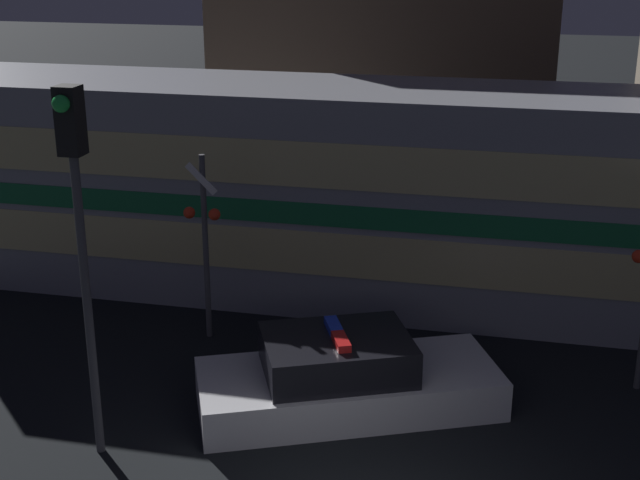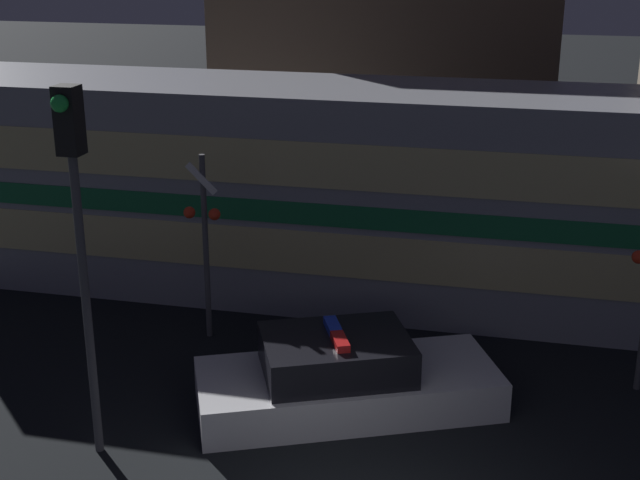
# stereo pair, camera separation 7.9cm
# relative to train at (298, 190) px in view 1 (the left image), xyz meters

# --- Properties ---
(train) EXTENTS (15.82, 3.17, 4.31)m
(train) POSITION_rel_train_xyz_m (0.00, 0.00, 0.00)
(train) COLOR gray
(train) RESTS_ON ground_plane
(police_car) EXTENTS (5.07, 3.63, 1.35)m
(police_car) POSITION_rel_train_xyz_m (1.96, -4.74, -1.66)
(police_car) COLOR silver
(police_car) RESTS_ON ground_plane
(crossing_signal_far) EXTENTS (0.69, 0.28, 3.48)m
(crossing_signal_far) POSITION_rel_train_xyz_m (-1.04, -2.76, -0.13)
(crossing_signal_far) COLOR #4C4C51
(crossing_signal_far) RESTS_ON ground_plane
(traffic_light_corner) EXTENTS (0.30, 0.46, 5.32)m
(traffic_light_corner) POSITION_rel_train_xyz_m (-1.26, -6.79, 1.61)
(traffic_light_corner) COLOR #4C4C51
(traffic_light_corner) RESTS_ON ground_plane
(building_left) EXTENTS (9.18, 5.99, 9.22)m
(building_left) POSITION_rel_train_xyz_m (0.54, 8.78, 2.45)
(building_left) COLOR brown
(building_left) RESTS_ON ground_plane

